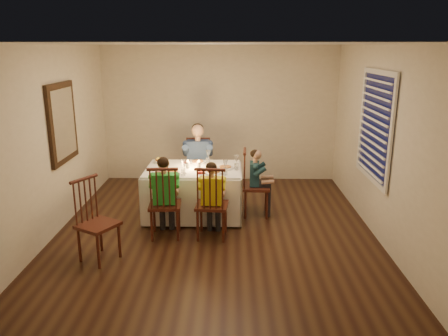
{
  "coord_description": "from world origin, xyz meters",
  "views": [
    {
      "loc": [
        0.23,
        -5.9,
        2.57
      ],
      "look_at": [
        0.12,
        0.15,
        0.88
      ],
      "focal_mm": 35.0,
      "sensor_mm": 36.0,
      "label": 1
    }
  ],
  "objects_px": {
    "chair_near_right": "(212,237)",
    "adult": "(199,198)",
    "serving_bowl": "(160,161)",
    "chair_end": "(256,215)",
    "chair_near_left": "(166,236)",
    "chair_extra": "(101,259)",
    "chair_adult": "(199,198)",
    "child_teal": "(256,215)",
    "child_yellow": "(212,237)",
    "child_green": "(166,236)",
    "dining_table": "(193,182)"
  },
  "relations": [
    {
      "from": "chair_adult",
      "to": "chair_near_left",
      "type": "height_order",
      "value": "same"
    },
    {
      "from": "chair_extra",
      "to": "child_yellow",
      "type": "bearing_deg",
      "value": -32.37
    },
    {
      "from": "chair_near_left",
      "to": "chair_extra",
      "type": "xyz_separation_m",
      "value": [
        -0.72,
        -0.71,
        0.0
      ]
    },
    {
      "from": "child_green",
      "to": "serving_bowl",
      "type": "distance_m",
      "value": 1.37
    },
    {
      "from": "chair_near_left",
      "to": "serving_bowl",
      "type": "relative_size",
      "value": 5.36
    },
    {
      "from": "child_yellow",
      "to": "adult",
      "type": "bearing_deg",
      "value": -74.58
    },
    {
      "from": "dining_table",
      "to": "chair_near_right",
      "type": "bearing_deg",
      "value": -68.16
    },
    {
      "from": "child_green",
      "to": "dining_table",
      "type": "bearing_deg",
      "value": -116.19
    },
    {
      "from": "chair_near_right",
      "to": "chair_extra",
      "type": "height_order",
      "value": "chair_near_right"
    },
    {
      "from": "chair_near_left",
      "to": "child_yellow",
      "type": "bearing_deg",
      "value": 175.44
    },
    {
      "from": "chair_near_right",
      "to": "adult",
      "type": "xyz_separation_m",
      "value": [
        -0.31,
        1.59,
        0.0
      ]
    },
    {
      "from": "dining_table",
      "to": "child_teal",
      "type": "relative_size",
      "value": 1.4
    },
    {
      "from": "chair_near_right",
      "to": "child_teal",
      "type": "distance_m",
      "value": 1.06
    },
    {
      "from": "child_yellow",
      "to": "serving_bowl",
      "type": "xyz_separation_m",
      "value": [
        -0.87,
        1.1,
        0.79
      ]
    },
    {
      "from": "child_teal",
      "to": "serving_bowl",
      "type": "distance_m",
      "value": 1.74
    },
    {
      "from": "chair_end",
      "to": "serving_bowl",
      "type": "relative_size",
      "value": 5.36
    },
    {
      "from": "chair_near_left",
      "to": "chair_extra",
      "type": "bearing_deg",
      "value": 40.64
    },
    {
      "from": "dining_table",
      "to": "child_teal",
      "type": "bearing_deg",
      "value": 2.39
    },
    {
      "from": "chair_end",
      "to": "adult",
      "type": "bearing_deg",
      "value": 54.37
    },
    {
      "from": "chair_near_right",
      "to": "serving_bowl",
      "type": "relative_size",
      "value": 5.36
    },
    {
      "from": "chair_adult",
      "to": "child_teal",
      "type": "distance_m",
      "value": 1.21
    },
    {
      "from": "chair_end",
      "to": "child_green",
      "type": "height_order",
      "value": "child_green"
    },
    {
      "from": "chair_near_left",
      "to": "chair_end",
      "type": "relative_size",
      "value": 1.0
    },
    {
      "from": "child_yellow",
      "to": "serving_bowl",
      "type": "bearing_deg",
      "value": -47.08
    },
    {
      "from": "chair_adult",
      "to": "serving_bowl",
      "type": "height_order",
      "value": "serving_bowl"
    },
    {
      "from": "chair_near_left",
      "to": "chair_end",
      "type": "xyz_separation_m",
      "value": [
        1.3,
        0.83,
        0.0
      ]
    },
    {
      "from": "chair_adult",
      "to": "chair_near_left",
      "type": "xyz_separation_m",
      "value": [
        -0.34,
        -1.58,
        0.0
      ]
    },
    {
      "from": "child_green",
      "to": "chair_near_right",
      "type": "bearing_deg",
      "value": 175.44
    },
    {
      "from": "serving_bowl",
      "to": "chair_end",
      "type": "bearing_deg",
      "value": -9.59
    },
    {
      "from": "chair_near_left",
      "to": "chair_near_right",
      "type": "relative_size",
      "value": 1.0
    },
    {
      "from": "chair_adult",
      "to": "child_yellow",
      "type": "bearing_deg",
      "value": -81.46
    },
    {
      "from": "chair_near_left",
      "to": "adult",
      "type": "height_order",
      "value": "adult"
    },
    {
      "from": "child_green",
      "to": "child_yellow",
      "type": "bearing_deg",
      "value": 175.44
    },
    {
      "from": "chair_extra",
      "to": "child_green",
      "type": "xyz_separation_m",
      "value": [
        0.72,
        0.71,
        0.0
      ]
    },
    {
      "from": "adult",
      "to": "child_yellow",
      "type": "relative_size",
      "value": 1.21
    },
    {
      "from": "dining_table",
      "to": "chair_near_left",
      "type": "distance_m",
      "value": 1.02
    },
    {
      "from": "chair_near_left",
      "to": "chair_extra",
      "type": "relative_size",
      "value": 1.01
    },
    {
      "from": "adult",
      "to": "child_green",
      "type": "bearing_deg",
      "value": -104.52
    },
    {
      "from": "child_yellow",
      "to": "child_teal",
      "type": "xyz_separation_m",
      "value": [
        0.65,
        0.84,
        0.0
      ]
    },
    {
      "from": "chair_near_left",
      "to": "chair_end",
      "type": "height_order",
      "value": "same"
    },
    {
      "from": "child_green",
      "to": "serving_bowl",
      "type": "height_order",
      "value": "serving_bowl"
    },
    {
      "from": "chair_extra",
      "to": "adult",
      "type": "bearing_deg",
      "value": 5.67
    },
    {
      "from": "chair_near_right",
      "to": "child_green",
      "type": "bearing_deg",
      "value": 3.84
    },
    {
      "from": "dining_table",
      "to": "adult",
      "type": "xyz_separation_m",
      "value": [
        0.01,
        0.78,
        -0.55
      ]
    },
    {
      "from": "child_green",
      "to": "chair_near_left",
      "type": "bearing_deg",
      "value": 180.0
    },
    {
      "from": "dining_table",
      "to": "serving_bowl",
      "type": "bearing_deg",
      "value": 152.01
    },
    {
      "from": "chair_near_left",
      "to": "serving_bowl",
      "type": "bearing_deg",
      "value": -82.21
    },
    {
      "from": "chair_end",
      "to": "chair_extra",
      "type": "relative_size",
      "value": 1.01
    },
    {
      "from": "chair_near_left",
      "to": "chair_near_right",
      "type": "height_order",
      "value": "same"
    },
    {
      "from": "dining_table",
      "to": "child_yellow",
      "type": "distance_m",
      "value": 1.02
    }
  ]
}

